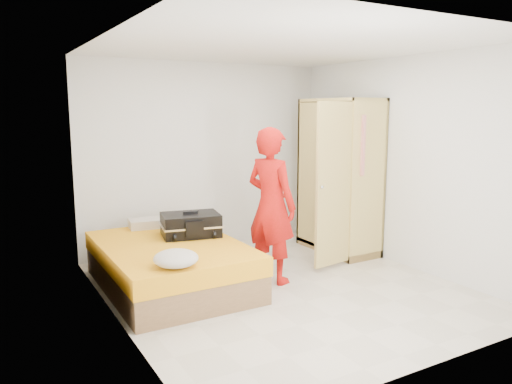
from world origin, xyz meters
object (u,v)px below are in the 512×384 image
wardrobe (339,180)px  person (271,205)px  bed (171,265)px  round_cushion (176,258)px  suitcase (191,225)px

wardrobe → person: size_ratio=1.19×
bed → person: 1.30m
bed → wardrobe: bearing=4.5°
bed → round_cushion: size_ratio=4.79×
wardrobe → round_cushion: (-2.74, -1.01, -0.42)m
wardrobe → round_cushion: wardrobe is taller
bed → round_cushion: bearing=-106.5°
person → suitcase: person is taller
person → round_cushion: (-1.32, -0.45, -0.30)m
person → suitcase: size_ratio=2.34×
bed → suitcase: suitcase is taller
suitcase → round_cushion: size_ratio=1.79×
person → suitcase: bearing=32.8°
round_cushion → wardrobe: bearing=20.3°
bed → suitcase: size_ratio=2.68×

